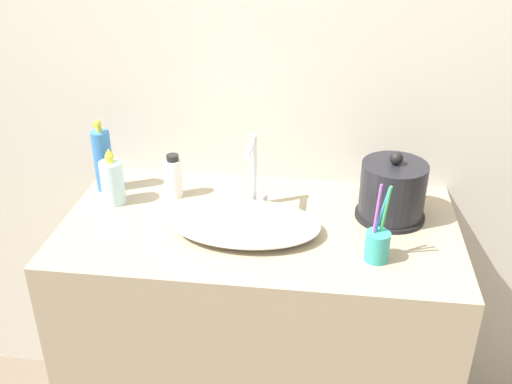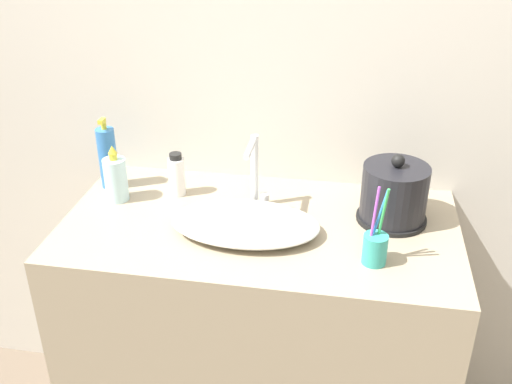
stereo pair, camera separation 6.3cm
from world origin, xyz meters
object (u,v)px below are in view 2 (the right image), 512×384
(toothbrush_cup, at_px, (375,247))
(shampoo_bottle, at_px, (116,178))
(faucet, at_px, (255,170))
(lotion_bottle, at_px, (108,158))
(electric_kettle, at_px, (394,196))
(mouthwash_bottle, at_px, (177,175))

(toothbrush_cup, bearing_deg, shampoo_bottle, 164.95)
(faucet, bearing_deg, lotion_bottle, 172.83)
(faucet, xyz_separation_m, shampoo_bottle, (-0.42, -0.02, -0.05))
(toothbrush_cup, height_order, shampoo_bottle, toothbrush_cup)
(faucet, distance_m, electric_kettle, 0.39)
(electric_kettle, relative_size, mouthwash_bottle, 1.49)
(lotion_bottle, bearing_deg, mouthwash_bottle, -3.99)
(toothbrush_cup, relative_size, mouthwash_bottle, 1.58)
(faucet, bearing_deg, electric_kettle, -0.34)
(toothbrush_cup, distance_m, shampoo_bottle, 0.79)
(lotion_bottle, xyz_separation_m, mouthwash_bottle, (0.22, -0.02, -0.03))
(faucet, relative_size, mouthwash_bottle, 1.64)
(shampoo_bottle, bearing_deg, faucet, 2.72)
(faucet, xyz_separation_m, toothbrush_cup, (0.34, -0.22, -0.08))
(lotion_bottle, relative_size, shampoo_bottle, 1.29)
(shampoo_bottle, bearing_deg, toothbrush_cup, -15.05)
(faucet, height_order, lotion_bottle, lotion_bottle)
(electric_kettle, distance_m, lotion_bottle, 0.87)
(faucet, bearing_deg, shampoo_bottle, -177.28)
(faucet, height_order, shampoo_bottle, faucet)
(shampoo_bottle, bearing_deg, lotion_bottle, 124.12)
(electric_kettle, relative_size, lotion_bottle, 0.89)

